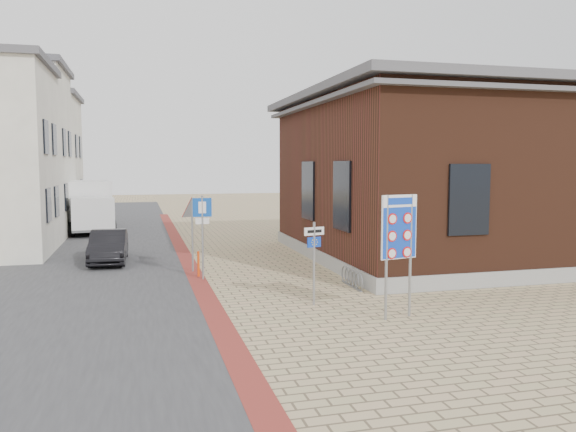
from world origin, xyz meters
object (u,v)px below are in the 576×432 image
essen_sign (314,251)px  bollard (198,264)px  parking_sign (202,222)px  sedan (109,246)px  box_truck (90,206)px  border_sign (399,229)px

essen_sign → bollard: 5.52m
parking_sign → essen_sign: bearing=-58.3°
sedan → essen_sign: (5.82, -8.55, 0.88)m
sedan → parking_sign: (3.24, -4.35, 1.33)m
box_truck → parking_sign: 15.68m
sedan → bollard: sedan is taller
essen_sign → bollard: bearing=105.3°
box_truck → bollard: box_truck is taller
sedan → essen_sign: size_ratio=1.68×
box_truck → essen_sign: size_ratio=2.53×
sedan → bollard: 4.97m
border_sign → box_truck: bearing=100.7°
box_truck → bollard: 15.20m
border_sign → parking_sign: bearing=112.7°
box_truck → border_sign: border_sign is taller
sedan → border_sign: bearing=-53.0°
box_truck → border_sign: bearing=-74.1°
border_sign → bollard: size_ratio=3.47×
essen_sign → parking_sign: bearing=107.1°
parking_sign → bollard: bearing=101.4°
bollard → box_truck: bearing=107.7°
essen_sign → bollard: essen_sign is taller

